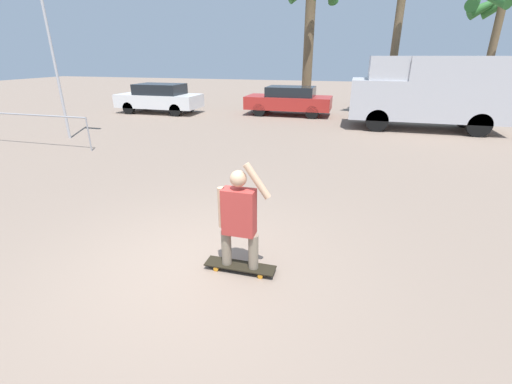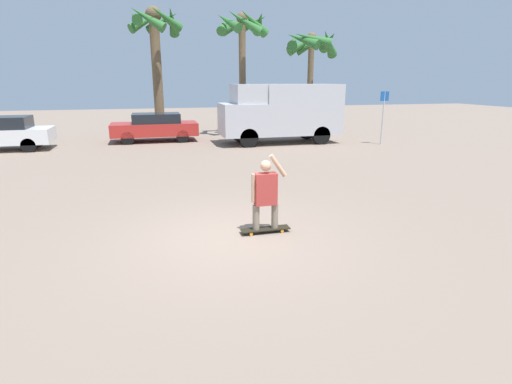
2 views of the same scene
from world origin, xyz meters
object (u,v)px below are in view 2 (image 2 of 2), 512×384
skateboard (265,229)px  street_sign (383,111)px  camper_van (282,111)px  person_skateboarder (266,191)px  palm_tree_near_van (311,47)px  palm_tree_center_background (243,33)px  palm_tree_far_left (155,36)px  parked_car_red (155,127)px

skateboard → street_sign: street_sign is taller
skateboard → camper_van: 12.43m
person_skateboarder → camper_van: size_ratio=0.26×
person_skateboarder → street_sign: street_sign is taller
palm_tree_near_van → palm_tree_center_background: (-4.26, -0.84, 0.52)m
palm_tree_center_background → palm_tree_far_left: (-4.42, 2.76, 0.01)m
skateboard → parked_car_red: size_ratio=0.24×
palm_tree_near_van → palm_tree_far_left: size_ratio=0.83×
parked_car_red → palm_tree_near_van: 10.10m
palm_tree_center_background → palm_tree_near_van: bearing=11.2°
parked_car_red → palm_tree_far_left: 5.90m
skateboard → palm_tree_center_background: (2.94, 14.56, 5.34)m
parked_car_red → palm_tree_near_van: bearing=10.3°
palm_tree_center_background → skateboard: bearing=-101.4°
parked_car_red → palm_tree_center_background: size_ratio=0.65×
camper_van → palm_tree_near_van: palm_tree_near_van is taller
person_skateboarder → palm_tree_center_background: 15.53m
parked_car_red → palm_tree_near_van: size_ratio=0.73×
person_skateboarder → camper_van: (4.21, 11.60, 0.69)m
palm_tree_center_background → person_skateboarder: bearing=-101.4°
skateboard → palm_tree_near_van: 17.67m
palm_tree_far_left → parked_car_red: bearing=-96.3°
person_skateboarder → palm_tree_far_left: size_ratio=0.22×
skateboard → person_skateboarder: (-0.00, -0.00, 0.80)m
skateboard → palm_tree_center_background: palm_tree_center_background is taller
camper_van → street_sign: camper_van is taller
palm_tree_near_van → street_sign: 6.60m
parked_car_red → palm_tree_center_background: (4.81, 0.81, 4.66)m
palm_tree_near_van → camper_van: bearing=-128.2°
skateboard → palm_tree_far_left: palm_tree_far_left is taller
street_sign → palm_tree_near_van: bearing=105.6°
palm_tree_near_van → palm_tree_center_background: bearing=-168.8°
palm_tree_center_background → street_sign: size_ratio=2.61×
person_skateboarder → palm_tree_near_van: size_ratio=0.26×
parked_car_red → street_sign: bearing=-20.0°
palm_tree_center_background → palm_tree_far_left: size_ratio=0.93×
person_skateboarder → skateboard: bearing=0.0°
palm_tree_center_background → camper_van: bearing=-66.8°
parked_car_red → palm_tree_near_van: palm_tree_near_van is taller
person_skateboarder → street_sign: size_ratio=0.61×
palm_tree_far_left → street_sign: size_ratio=2.79×
palm_tree_far_left → palm_tree_center_background: bearing=-32.0°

